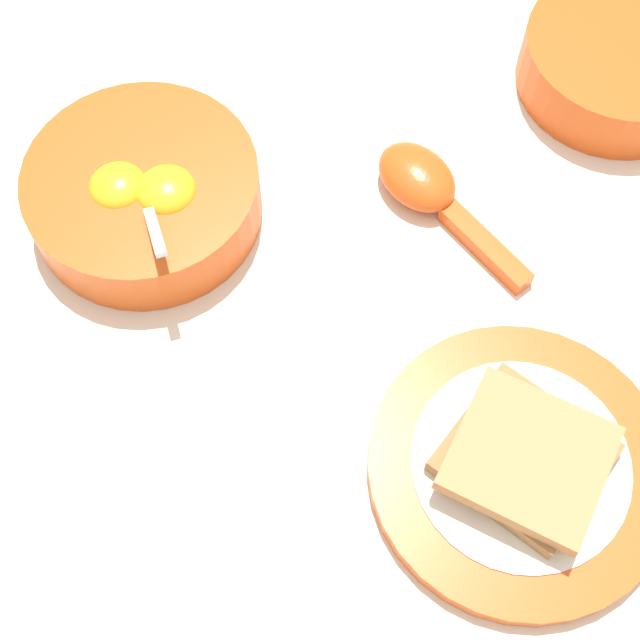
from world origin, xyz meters
TOP-DOWN VIEW (x-y plane):
  - ground_plane at (0.00, 0.00)m, footprint 3.00×3.00m
  - egg_bowl at (0.23, 0.08)m, footprint 0.16×0.16m
  - toast_plate at (-0.06, 0.17)m, footprint 0.18×0.18m
  - toast_sandwich at (-0.06, 0.17)m, footprint 0.11×0.10m
  - soup_spoon at (0.05, -0.00)m, footprint 0.13×0.09m
  - congee_bowl at (-0.05, -0.15)m, footprint 0.15×0.15m

SIDE VIEW (x-z plane):
  - ground_plane at x=0.00m, z-range 0.00..0.00m
  - toast_plate at x=-0.06m, z-range 0.00..0.02m
  - soup_spoon at x=0.05m, z-range 0.00..0.03m
  - egg_bowl at x=0.23m, z-range -0.01..0.06m
  - congee_bowl at x=-0.05m, z-range 0.00..0.05m
  - toast_sandwich at x=-0.06m, z-range 0.02..0.04m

